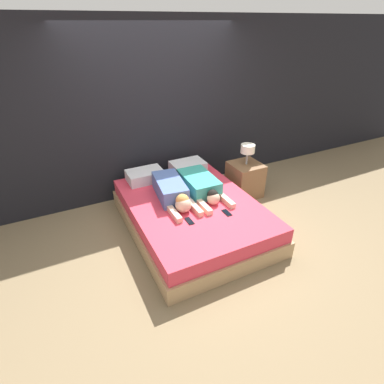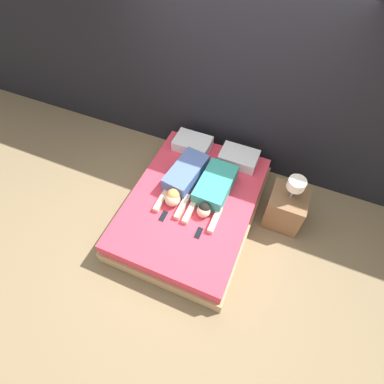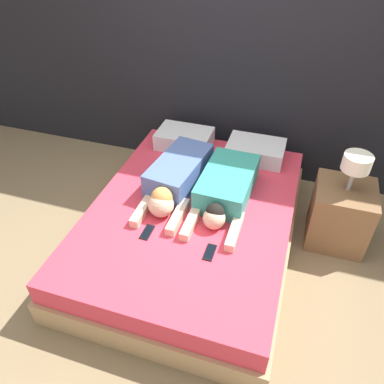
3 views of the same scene
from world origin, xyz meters
name	(u,v)px [view 1 (image 1 of 3)]	position (x,y,z in m)	size (l,w,h in m)	color
ground_plane	(192,227)	(0.00, 0.00, 0.00)	(12.00, 12.00, 0.00)	#7F6B4C
wall_back	(155,112)	(0.00, 1.25, 1.30)	(12.00, 0.06, 2.60)	black
bed	(192,215)	(0.00, 0.00, 0.20)	(1.63, 2.19, 0.41)	tan
pillow_head_left	(145,176)	(-0.35, 0.86, 0.49)	(0.52, 0.36, 0.16)	silver
pillow_head_right	(188,167)	(0.35, 0.86, 0.49)	(0.52, 0.36, 0.16)	silver
person_left	(173,192)	(-0.20, 0.17, 0.53)	(0.42, 1.01, 0.24)	#4C66A5
person_right	(201,185)	(0.23, 0.18, 0.52)	(0.41, 0.98, 0.22)	teal
cell_phone_left	(189,221)	(-0.23, -0.38, 0.42)	(0.07, 0.15, 0.01)	black
cell_phone_right	(227,213)	(0.27, -0.43, 0.42)	(0.07, 0.15, 0.01)	black
nightstand	(245,178)	(1.17, 0.43, 0.30)	(0.47, 0.47, 0.87)	brown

